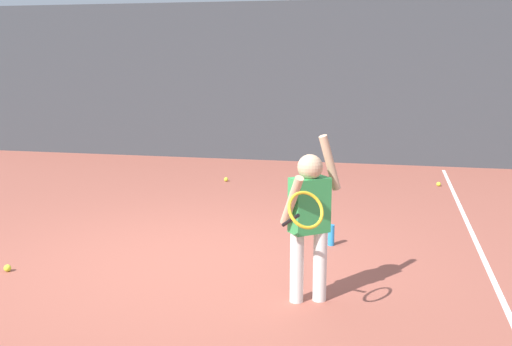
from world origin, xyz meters
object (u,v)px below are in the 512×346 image
at_px(tennis_ball_2, 293,218).
at_px(tennis_ball_4, 226,179).
at_px(tennis_ball_3, 439,184).
at_px(water_bottle, 331,235).
at_px(tennis_player, 309,215).
at_px(tennis_ball_1, 7,268).

height_order(tennis_ball_2, tennis_ball_4, same).
bearing_deg(tennis_ball_2, tennis_ball_4, 123.90).
bearing_deg(tennis_ball_3, tennis_ball_4, -174.02).
height_order(water_bottle, tennis_ball_3, water_bottle).
bearing_deg(tennis_player, tennis_ball_4, 74.63).
xyz_separation_m(tennis_ball_3, tennis_ball_4, (-3.27, -0.34, 0.00)).
relative_size(tennis_ball_1, tennis_ball_2, 1.00).
bearing_deg(tennis_ball_1, tennis_ball_4, 78.51).
height_order(water_bottle, tennis_ball_1, water_bottle).
height_order(tennis_player, water_bottle, tennis_player).
distance_m(water_bottle, tennis_ball_3, 3.56).
distance_m(tennis_ball_1, tennis_ball_4, 4.49).
relative_size(tennis_player, tennis_ball_1, 20.46).
height_order(water_bottle, tennis_ball_2, water_bottle).
distance_m(tennis_ball_3, tennis_ball_4, 3.29).
relative_size(tennis_ball_1, tennis_ball_3, 1.00).
bearing_deg(tennis_ball_2, tennis_ball_3, 52.26).
height_order(tennis_ball_1, tennis_ball_2, same).
height_order(tennis_player, tennis_ball_1, tennis_player).
distance_m(tennis_player, tennis_ball_3, 5.08).
xyz_separation_m(tennis_player, water_bottle, (0.04, 1.54, -0.62)).
bearing_deg(tennis_ball_3, tennis_ball_1, -131.28).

